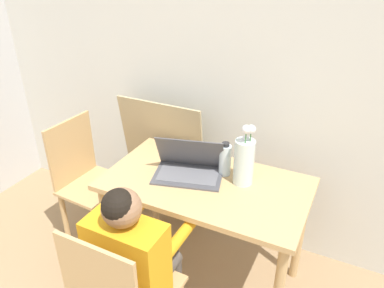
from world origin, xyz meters
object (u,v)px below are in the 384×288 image
(laptop, at_px, (189,166))
(flower_vase, at_px, (244,159))
(person_seated, at_px, (134,253))
(water_bottle, at_px, (225,160))
(chair_spare, at_px, (89,181))

(laptop, xyz_separation_m, flower_vase, (0.30, 0.05, 0.09))
(person_seated, xyz_separation_m, flower_vase, (0.29, 0.62, 0.24))
(person_seated, xyz_separation_m, water_bottle, (0.17, 0.66, 0.19))
(flower_vase, distance_m, water_bottle, 0.13)
(water_bottle, bearing_deg, person_seated, -104.95)
(laptop, bearing_deg, flower_vase, -4.65)
(chair_spare, bearing_deg, flower_vase, -83.60)
(chair_spare, relative_size, person_seated, 0.86)
(laptop, xyz_separation_m, water_bottle, (0.18, 0.09, 0.04))
(chair_spare, bearing_deg, water_bottle, -81.09)
(laptop, bearing_deg, chair_spare, 164.57)
(chair_spare, xyz_separation_m, person_seated, (0.76, -0.57, 0.17))
(flower_vase, height_order, water_bottle, flower_vase)
(water_bottle, bearing_deg, laptop, -153.15)
(person_seated, bearing_deg, flower_vase, -114.61)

